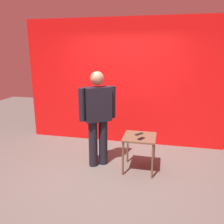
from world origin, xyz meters
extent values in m
plane|color=#59544F|center=(0.00, 0.00, 0.00)|extent=(12.00, 12.00, 0.00)
cube|color=red|center=(0.00, 1.65, 1.39)|extent=(4.47, 0.12, 2.77)
cylinder|color=black|center=(-0.30, 0.30, 0.43)|extent=(0.23, 0.23, 0.86)
cylinder|color=black|center=(-0.14, 0.42, 0.43)|extent=(0.23, 0.23, 0.86)
cube|color=black|center=(-0.22, 0.36, 1.16)|extent=(0.51, 0.46, 0.61)
cube|color=red|center=(-0.29, 0.46, 1.19)|extent=(0.11, 0.09, 0.51)
cube|color=#384C99|center=(-0.30, 0.46, 1.18)|extent=(0.04, 0.03, 0.46)
cylinder|color=black|center=(-0.45, 0.19, 1.18)|extent=(0.16, 0.16, 0.58)
cylinder|color=black|center=(0.01, 0.53, 1.18)|extent=(0.16, 0.16, 0.58)
sphere|color=#A87A5B|center=(-0.22, 0.36, 1.62)|extent=(0.24, 0.24, 0.24)
cube|color=brown|center=(0.54, 0.33, 0.62)|extent=(0.56, 0.56, 0.03)
cylinder|color=brown|center=(0.30, 0.08, 0.30)|extent=(0.04, 0.04, 0.61)
cylinder|color=brown|center=(0.79, 0.08, 0.30)|extent=(0.04, 0.04, 0.61)
cylinder|color=brown|center=(0.30, 0.58, 0.30)|extent=(0.04, 0.04, 0.61)
cylinder|color=brown|center=(0.79, 0.58, 0.30)|extent=(0.04, 0.04, 0.61)
cube|color=black|center=(0.58, 0.21, 0.64)|extent=(0.13, 0.16, 0.01)
cube|color=black|center=(0.52, 0.41, 0.65)|extent=(0.14, 0.16, 0.02)
camera|label=1|loc=(0.92, -3.52, 2.07)|focal=37.53mm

